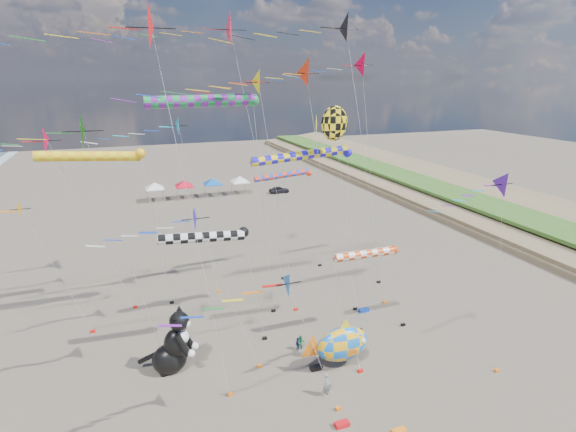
{
  "coord_description": "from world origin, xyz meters",
  "views": [
    {
      "loc": [
        -10.54,
        -18.11,
        20.49
      ],
      "look_at": [
        0.61,
        12.0,
        10.55
      ],
      "focal_mm": 28.0,
      "sensor_mm": 36.0,
      "label": 1
    }
  ],
  "objects_px": {
    "person_adult": "(326,384)",
    "parked_car": "(279,190)",
    "child_green": "(301,343)",
    "fish_inflatable": "(342,344)",
    "cat_inflatable": "(172,339)",
    "child_blue": "(298,343)"
  },
  "relations": [
    {
      "from": "fish_inflatable",
      "to": "cat_inflatable",
      "type": "bearing_deg",
      "value": 160.79
    },
    {
      "from": "child_green",
      "to": "child_blue",
      "type": "relative_size",
      "value": 1.23
    },
    {
      "from": "fish_inflatable",
      "to": "parked_car",
      "type": "relative_size",
      "value": 1.45
    },
    {
      "from": "child_green",
      "to": "fish_inflatable",
      "type": "bearing_deg",
      "value": -50.56
    },
    {
      "from": "person_adult",
      "to": "parked_car",
      "type": "relative_size",
      "value": 0.46
    },
    {
      "from": "child_green",
      "to": "parked_car",
      "type": "bearing_deg",
      "value": 80.04
    },
    {
      "from": "fish_inflatable",
      "to": "child_blue",
      "type": "xyz_separation_m",
      "value": [
        -2.17,
        3.28,
        -1.46
      ]
    },
    {
      "from": "cat_inflatable",
      "to": "child_blue",
      "type": "distance_m",
      "value": 9.67
    },
    {
      "from": "person_adult",
      "to": "parked_car",
      "type": "height_order",
      "value": "person_adult"
    },
    {
      "from": "parked_car",
      "to": "child_green",
      "type": "bearing_deg",
      "value": 162.01
    },
    {
      "from": "person_adult",
      "to": "parked_car",
      "type": "bearing_deg",
      "value": 42.03
    },
    {
      "from": "fish_inflatable",
      "to": "parked_car",
      "type": "height_order",
      "value": "fish_inflatable"
    },
    {
      "from": "child_green",
      "to": "person_adult",
      "type": "bearing_deg",
      "value": -86.54
    },
    {
      "from": "child_blue",
      "to": "parked_car",
      "type": "distance_m",
      "value": 49.93
    },
    {
      "from": "person_adult",
      "to": "child_green",
      "type": "bearing_deg",
      "value": 54.13
    },
    {
      "from": "person_adult",
      "to": "parked_car",
      "type": "distance_m",
      "value": 55.41
    },
    {
      "from": "child_blue",
      "to": "parked_car",
      "type": "relative_size",
      "value": 0.28
    },
    {
      "from": "person_adult",
      "to": "child_green",
      "type": "distance_m",
      "value": 5.52
    },
    {
      "from": "cat_inflatable",
      "to": "parked_car",
      "type": "xyz_separation_m",
      "value": [
        24.49,
        46.85,
        -1.92
      ]
    },
    {
      "from": "person_adult",
      "to": "child_blue",
      "type": "xyz_separation_m",
      "value": [
        0.16,
        5.67,
        -0.35
      ]
    },
    {
      "from": "fish_inflatable",
      "to": "child_blue",
      "type": "relative_size",
      "value": 5.27
    },
    {
      "from": "child_green",
      "to": "parked_car",
      "type": "height_order",
      "value": "parked_car"
    }
  ]
}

